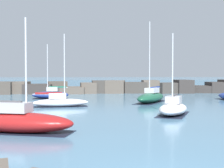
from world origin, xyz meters
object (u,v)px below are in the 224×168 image
(sailboat_moored_8, at_px, (51,94))
(sailboat_moored_6, at_px, (18,121))
(sailboat_moored_1, at_px, (60,102))
(sailboat_moored_2, at_px, (173,108))
(sailboat_moored_0, at_px, (151,97))

(sailboat_moored_8, bearing_deg, sailboat_moored_6, -88.08)
(sailboat_moored_1, relative_size, sailboat_moored_2, 1.12)
(sailboat_moored_2, xyz_separation_m, sailboat_moored_8, (-13.28, 19.32, 0.03))
(sailboat_moored_2, bearing_deg, sailboat_moored_1, 144.83)
(sailboat_moored_1, height_order, sailboat_moored_8, sailboat_moored_1)
(sailboat_moored_0, distance_m, sailboat_moored_8, 15.56)
(sailboat_moored_1, xyz_separation_m, sailboat_moored_6, (-1.43, -15.25, 0.15))
(sailboat_moored_0, height_order, sailboat_moored_6, sailboat_moored_0)
(sailboat_moored_0, bearing_deg, sailboat_moored_8, 152.44)
(sailboat_moored_0, relative_size, sailboat_moored_2, 1.41)
(sailboat_moored_2, height_order, sailboat_moored_8, sailboat_moored_8)
(sailboat_moored_1, relative_size, sailboat_moored_8, 1.02)
(sailboat_moored_1, height_order, sailboat_moored_2, sailboat_moored_1)
(sailboat_moored_0, xyz_separation_m, sailboat_moored_2, (-0.51, -12.12, -0.10))
(sailboat_moored_0, relative_size, sailboat_moored_1, 1.26)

